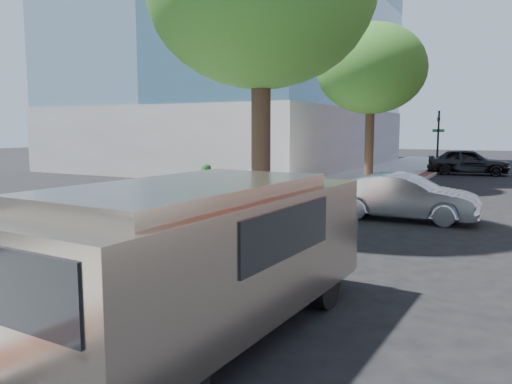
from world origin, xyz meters
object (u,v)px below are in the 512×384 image
Objects in this scene: bg_car at (468,162)px; sedan_silver at (404,197)px; parking_meter at (268,196)px; person_green at (207,197)px; van at (215,249)px; person_officer at (260,184)px; person_gray at (192,215)px.

sedan_silver is at bearing 172.44° from bg_car.
person_green is at bearing 167.48° from parking_meter.
van is (-0.40, -9.59, 0.43)m from sedan_silver.
person_officer is (-1.82, 3.04, -0.12)m from parking_meter.
person_green reaches higher than sedan_silver.
person_officer is 2.60m from person_green.
parking_meter is at bearing 167.60° from bg_car.
van is (-0.44, -26.66, 0.34)m from bg_car.
bg_car is at bearing -62.93° from person_officer.
sedan_silver is at bearing -112.45° from person_officer.
person_officer is at bearing 115.66° from van.
person_gray is 0.40× the size of sedan_silver.
person_gray is at bearing 166.14° from bg_car.
van reaches higher than sedan_silver.
person_gray is at bearing 121.73° from person_green.
person_gray reaches higher than person_green.
parking_meter is 0.79× the size of person_officer.
person_green reaches higher than bg_car.
person_officer is (-1.04, 4.87, 0.09)m from person_gray.
person_gray is at bearing 140.23° from person_officer.
van is (1.50, -4.46, -0.08)m from parking_meter.
person_green is at bearing 138.90° from sedan_silver.
van is at bearing 171.65° from bg_car.
van is (3.46, -4.90, 0.13)m from person_green.
bg_car is (3.76, 19.16, -0.30)m from person_officer.
van is at bearing 46.80° from person_gray.
person_gray is 3.48m from van.
parking_meter is 2.02m from person_green.
parking_meter is 4.71m from van.
person_officer is 0.41× the size of bg_car.
person_green is (-1.96, 0.44, -0.21)m from parking_meter.
person_officer reaches higher than sedan_silver.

